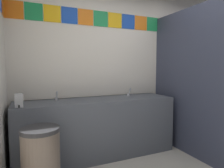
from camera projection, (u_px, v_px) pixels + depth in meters
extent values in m
cube|color=silver|center=(133.00, 62.00, 3.41)|extent=(3.92, 0.08, 2.77)
cube|color=orange|center=(14.00, 9.00, 2.58)|extent=(0.24, 0.01, 0.24)
cube|color=#1E8C4C|center=(34.00, 12.00, 2.67)|extent=(0.24, 0.01, 0.24)
cube|color=yellow|center=(52.00, 14.00, 2.77)|extent=(0.24, 0.01, 0.24)
cube|color=#1947B7|center=(70.00, 15.00, 2.87)|extent=(0.24, 0.01, 0.24)
cube|color=orange|center=(86.00, 17.00, 2.97)|extent=(0.24, 0.01, 0.24)
cube|color=#1E8C4C|center=(101.00, 19.00, 3.07)|extent=(0.24, 0.01, 0.24)
cube|color=yellow|center=(115.00, 20.00, 3.16)|extent=(0.24, 0.01, 0.24)
cube|color=#1947B7|center=(128.00, 22.00, 3.26)|extent=(0.24, 0.01, 0.24)
cube|color=orange|center=(141.00, 23.00, 3.36)|extent=(0.24, 0.01, 0.24)
cube|color=#1E8C4C|center=(153.00, 24.00, 3.46)|extent=(0.24, 0.01, 0.24)
cube|color=yellow|center=(164.00, 26.00, 3.56)|extent=(0.24, 0.01, 0.24)
cube|color=#1947B7|center=(174.00, 27.00, 3.65)|extent=(0.24, 0.01, 0.24)
cube|color=orange|center=(184.00, 28.00, 3.75)|extent=(0.24, 0.01, 0.24)
cube|color=#1E8C4C|center=(194.00, 29.00, 3.85)|extent=(0.24, 0.01, 0.24)
cube|color=yellow|center=(203.00, 30.00, 3.95)|extent=(0.24, 0.01, 0.24)
cube|color=#1947B7|center=(212.00, 31.00, 4.05)|extent=(0.24, 0.01, 0.24)
cube|color=orange|center=(3.00, 6.00, 2.42)|extent=(0.01, 0.24, 0.24)
cube|color=#4C515B|center=(98.00, 127.00, 2.86)|extent=(2.26, 0.61, 0.83)
cube|color=#4C515B|center=(92.00, 99.00, 3.10)|extent=(2.26, 0.03, 0.08)
cylinder|color=white|center=(58.00, 106.00, 2.58)|extent=(0.34, 0.34, 0.10)
cylinder|color=white|center=(133.00, 101.00, 3.03)|extent=(0.34, 0.34, 0.10)
cylinder|color=silver|center=(56.00, 99.00, 2.70)|extent=(0.04, 0.04, 0.05)
cylinder|color=silver|center=(57.00, 94.00, 2.65)|extent=(0.02, 0.06, 0.09)
cylinder|color=silver|center=(128.00, 94.00, 3.15)|extent=(0.04, 0.04, 0.05)
cylinder|color=silver|center=(130.00, 91.00, 3.10)|extent=(0.02, 0.06, 0.09)
cube|color=#B7BABF|center=(19.00, 100.00, 2.25)|extent=(0.09, 0.07, 0.16)
cylinder|color=black|center=(19.00, 106.00, 2.21)|extent=(0.02, 0.02, 0.03)
cube|color=#33384C|center=(187.00, 82.00, 2.92)|extent=(0.04, 1.48, 2.16)
cylinder|color=white|center=(198.00, 129.00, 3.51)|extent=(0.38, 0.38, 0.40)
torus|color=white|center=(199.00, 117.00, 3.49)|extent=(0.39, 0.39, 0.05)
cube|color=white|center=(190.00, 106.00, 3.67)|extent=(0.34, 0.17, 0.34)
cylinder|color=brown|center=(41.00, 165.00, 1.92)|extent=(0.37, 0.37, 0.67)
cylinder|color=#262628|center=(40.00, 130.00, 1.89)|extent=(0.37, 0.37, 0.04)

